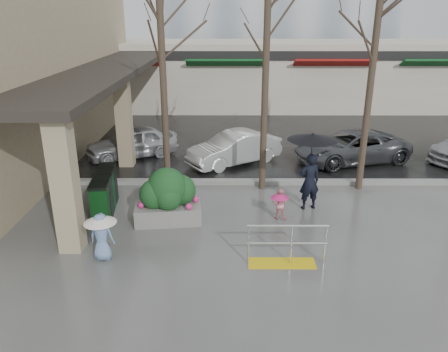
{
  "coord_description": "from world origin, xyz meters",
  "views": [
    {
      "loc": [
        -0.04,
        -10.23,
        5.59
      ],
      "look_at": [
        -0.09,
        1.3,
        1.3
      ],
      "focal_mm": 35.0,
      "sensor_mm": 36.0,
      "label": 1
    }
  ],
  "objects_px": {
    "car_c": "(351,147)",
    "tree_midwest": "(267,27)",
    "tree_west": "(161,32)",
    "child_pink": "(280,202)",
    "tree_mideast": "(376,40)",
    "handrail": "(285,250)",
    "woman": "(311,162)",
    "car_b": "(234,148)",
    "planter": "(168,196)",
    "news_boxes": "(105,194)",
    "car_a": "(132,142)",
    "child_blue": "(101,232)"
  },
  "relations": [
    {
      "from": "tree_west",
      "to": "tree_midwest",
      "type": "bearing_deg",
      "value": 0.0
    },
    {
      "from": "handrail",
      "to": "car_b",
      "type": "distance_m",
      "value": 7.51
    },
    {
      "from": "handrail",
      "to": "car_a",
      "type": "height_order",
      "value": "car_a"
    },
    {
      "from": "tree_mideast",
      "to": "woman",
      "type": "xyz_separation_m",
      "value": [
        -2.03,
        -1.63,
        -3.36
      ]
    },
    {
      "from": "tree_mideast",
      "to": "car_a",
      "type": "relative_size",
      "value": 1.76
    },
    {
      "from": "tree_mideast",
      "to": "news_boxes",
      "type": "height_order",
      "value": "tree_mideast"
    },
    {
      "from": "car_b",
      "to": "tree_mideast",
      "type": "bearing_deg",
      "value": 24.07
    },
    {
      "from": "handrail",
      "to": "tree_midwest",
      "type": "xyz_separation_m",
      "value": [
        -0.16,
        4.8,
        4.86
      ]
    },
    {
      "from": "planter",
      "to": "car_a",
      "type": "xyz_separation_m",
      "value": [
        -2.23,
        5.98,
        -0.14
      ]
    },
    {
      "from": "tree_west",
      "to": "news_boxes",
      "type": "xyz_separation_m",
      "value": [
        -1.6,
        -1.98,
        -4.47
      ]
    },
    {
      "from": "car_a",
      "to": "planter",
      "type": "bearing_deg",
      "value": -6.31
    },
    {
      "from": "handrail",
      "to": "tree_mideast",
      "type": "height_order",
      "value": "tree_mideast"
    },
    {
      "from": "tree_midwest",
      "to": "news_boxes",
      "type": "distance_m",
      "value": 6.95
    },
    {
      "from": "woman",
      "to": "tree_west",
      "type": "bearing_deg",
      "value": -34.06
    },
    {
      "from": "tree_mideast",
      "to": "child_blue",
      "type": "relative_size",
      "value": 5.44
    },
    {
      "from": "planter",
      "to": "car_a",
      "type": "height_order",
      "value": "planter"
    },
    {
      "from": "tree_midwest",
      "to": "car_c",
      "type": "distance_m",
      "value": 6.6
    },
    {
      "from": "handrail",
      "to": "car_b",
      "type": "bearing_deg",
      "value": 98.13
    },
    {
      "from": "handrail",
      "to": "news_boxes",
      "type": "xyz_separation_m",
      "value": [
        -4.97,
        2.82,
        0.24
      ]
    },
    {
      "from": "child_pink",
      "to": "car_c",
      "type": "height_order",
      "value": "car_c"
    },
    {
      "from": "car_c",
      "to": "child_pink",
      "type": "bearing_deg",
      "value": -49.15
    },
    {
      "from": "woman",
      "to": "child_blue",
      "type": "bearing_deg",
      "value": 14.36
    },
    {
      "from": "car_a",
      "to": "car_c",
      "type": "xyz_separation_m",
      "value": [
        8.87,
        -0.59,
        0.0
      ]
    },
    {
      "from": "handrail",
      "to": "planter",
      "type": "bearing_deg",
      "value": 143.19
    },
    {
      "from": "handrail",
      "to": "car_c",
      "type": "bearing_deg",
      "value": 64.73
    },
    {
      "from": "tree_west",
      "to": "tree_mideast",
      "type": "height_order",
      "value": "tree_west"
    },
    {
      "from": "tree_mideast",
      "to": "car_c",
      "type": "bearing_deg",
      "value": 80.6
    },
    {
      "from": "tree_west",
      "to": "child_pink",
      "type": "relative_size",
      "value": 7.34
    },
    {
      "from": "tree_midwest",
      "to": "tree_west",
      "type": "bearing_deg",
      "value": -180.0
    },
    {
      "from": "child_blue",
      "to": "car_c",
      "type": "bearing_deg",
      "value": -131.31
    },
    {
      "from": "tree_west",
      "to": "car_a",
      "type": "bearing_deg",
      "value": 118.83
    },
    {
      "from": "woman",
      "to": "car_b",
      "type": "bearing_deg",
      "value": -77.0
    },
    {
      "from": "child_blue",
      "to": "car_b",
      "type": "height_order",
      "value": "car_b"
    },
    {
      "from": "tree_west",
      "to": "child_pink",
      "type": "height_order",
      "value": "tree_west"
    },
    {
      "from": "child_pink",
      "to": "car_b",
      "type": "relative_size",
      "value": 0.24
    },
    {
      "from": "child_pink",
      "to": "handrail",
      "type": "bearing_deg",
      "value": 100.23
    },
    {
      "from": "tree_mideast",
      "to": "car_b",
      "type": "xyz_separation_m",
      "value": [
        -4.2,
        2.63,
        -4.23
      ]
    },
    {
      "from": "car_c",
      "to": "tree_midwest",
      "type": "bearing_deg",
      "value": -68.42
    },
    {
      "from": "handrail",
      "to": "woman",
      "type": "distance_m",
      "value": 3.54
    },
    {
      "from": "car_a",
      "to": "car_c",
      "type": "bearing_deg",
      "value": 59.42
    },
    {
      "from": "woman",
      "to": "child_pink",
      "type": "height_order",
      "value": "woman"
    },
    {
      "from": "tree_west",
      "to": "woman",
      "type": "bearing_deg",
      "value": -20.02
    },
    {
      "from": "woman",
      "to": "tree_midwest",
      "type": "bearing_deg",
      "value": -66.03
    },
    {
      "from": "tree_mideast",
      "to": "child_blue",
      "type": "height_order",
      "value": "tree_mideast"
    },
    {
      "from": "planter",
      "to": "news_boxes",
      "type": "distance_m",
      "value": 2.02
    },
    {
      "from": "handrail",
      "to": "car_c",
      "type": "distance_m",
      "value": 8.47
    },
    {
      "from": "handrail",
      "to": "woman",
      "type": "xyz_separation_m",
      "value": [
        1.11,
        3.17,
        1.13
      ]
    },
    {
      "from": "tree_west",
      "to": "car_c",
      "type": "height_order",
      "value": "tree_west"
    },
    {
      "from": "planter",
      "to": "car_c",
      "type": "distance_m",
      "value": 8.55
    },
    {
      "from": "woman",
      "to": "child_pink",
      "type": "bearing_deg",
      "value": 22.74
    }
  ]
}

